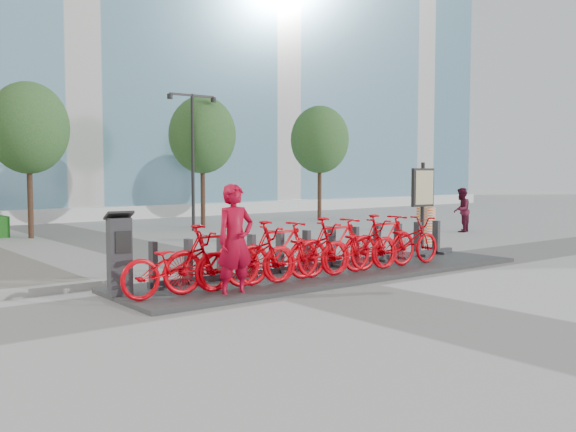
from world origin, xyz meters
TOP-DOWN VIEW (x-y plane):
  - ground at (0.00, 0.00)m, footprint 120.00×120.00m
  - glass_building at (14.00, 26.00)m, footprint 32.00×16.00m
  - tree_1 at (-1.50, 12.00)m, footprint 2.60×2.60m
  - tree_2 at (5.00, 12.00)m, footprint 2.60×2.60m
  - tree_3 at (11.00, 12.00)m, footprint 2.60×2.60m
  - streetlamp at (4.00, 11.00)m, footprint 2.00×0.20m
  - dock_pad at (1.30, 0.30)m, footprint 9.60×2.40m
  - dock_rail_posts at (1.36, 0.77)m, footprint 8.02×0.50m
  - bike_0 at (-2.60, -0.05)m, footprint 2.05×0.71m
  - bike_1 at (-1.88, -0.05)m, footprint 1.99×0.56m
  - bike_2 at (-1.16, -0.05)m, footprint 2.05×0.71m
  - bike_3 at (-0.44, -0.05)m, footprint 1.99×0.56m
  - bike_4 at (0.28, -0.05)m, footprint 2.05×0.71m
  - bike_5 at (1.00, -0.05)m, footprint 1.99×0.56m
  - bike_6 at (1.72, -0.05)m, footprint 2.05×0.71m
  - bike_7 at (2.44, -0.05)m, footprint 1.99×0.56m
  - bike_8 at (3.16, -0.05)m, footprint 2.05×0.71m
  - kiosk at (-3.33, 0.62)m, footprint 0.50×0.44m
  - worker_red at (-1.69, -0.47)m, footprint 0.72×0.47m
  - pedestrian at (11.38, 4.62)m, footprint 0.95×0.86m
  - construction_barrel at (7.61, 3.10)m, footprint 0.76×0.76m
  - map_sign at (6.75, 2.51)m, footprint 0.81×0.20m

SIDE VIEW (x-z plane):
  - ground at x=0.00m, z-range 0.00..0.00m
  - dock_pad at x=1.30m, z-range 0.00..0.08m
  - dock_rail_posts at x=1.36m, z-range 0.08..0.93m
  - construction_barrel at x=7.61m, z-range 0.00..1.11m
  - bike_0 at x=-2.60m, z-range 0.08..1.16m
  - bike_2 at x=-1.16m, z-range 0.08..1.16m
  - bike_4 at x=0.28m, z-range 0.08..1.16m
  - bike_6 at x=1.72m, z-range 0.08..1.16m
  - bike_8 at x=3.16m, z-range 0.08..1.16m
  - bike_1 at x=-1.88m, z-range 0.08..1.28m
  - bike_3 at x=-0.44m, z-range 0.08..1.28m
  - bike_5 at x=1.00m, z-range 0.08..1.28m
  - bike_7 at x=2.44m, z-range 0.08..1.28m
  - kiosk at x=-3.33m, z-range 0.05..1.50m
  - pedestrian at x=11.38m, z-range 0.00..1.60m
  - worker_red at x=-1.69m, z-range 0.00..1.97m
  - map_sign at x=6.75m, z-range 0.39..2.84m
  - streetlamp at x=4.00m, z-range 0.63..5.63m
  - tree_1 at x=-1.50m, z-range 1.04..6.14m
  - tree_2 at x=5.00m, z-range 1.04..6.14m
  - tree_3 at x=11.00m, z-range 1.04..6.14m
  - glass_building at x=14.00m, z-range 0.00..24.00m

